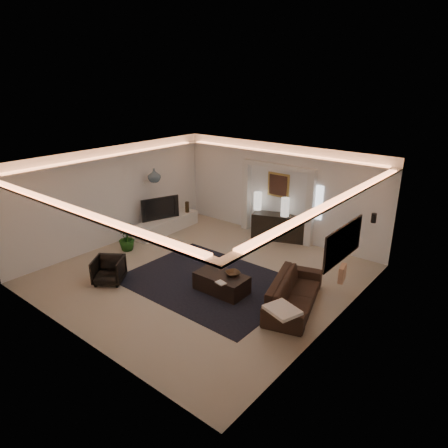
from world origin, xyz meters
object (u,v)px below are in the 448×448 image
Objects in this scene: sofa at (294,293)px; coffee_table at (222,283)px; armchair at (109,270)px; console at (279,227)px.

sofa reaches higher than coffee_table.
coffee_table is 1.74× the size of armchair.
console is 5.29m from armchair.
console is 0.73× the size of sofa.
sofa is 4.48m from armchair.
coffee_table is at bearing 90.20° from sofa.
armchair is at bearing -151.29° from coffee_table.
console reaches higher than coffee_table.
sofa is 1.72m from coffee_table.
armchair is at bearing 97.96° from sofa.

